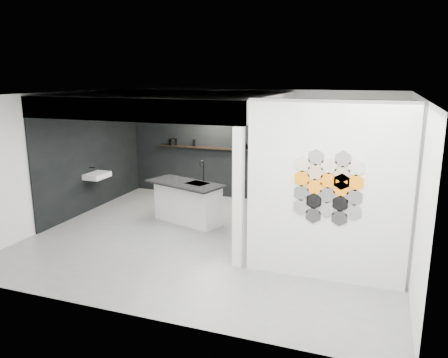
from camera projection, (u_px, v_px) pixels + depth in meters
floor at (214, 239)px, 8.59m from camera, size 7.00×6.00×0.01m
partition_panel at (326, 193)px, 6.61m from camera, size 2.45×0.15×2.80m
bay_clad_back at (209, 152)px, 11.47m from camera, size 4.40×0.04×2.35m
bay_clad_left at (93, 160)px, 10.38m from camera, size 0.04×4.00×2.35m
bulkhead at (174, 103)px, 9.34m from camera, size 4.40×4.00×0.40m
corner_column at (238, 198)px, 7.13m from camera, size 0.16×0.16×2.35m
fascia_beam at (125, 110)px, 7.59m from camera, size 4.40×0.16×0.40m
wall_basin at (97, 176)px, 10.20m from camera, size 0.40×0.60×0.12m
display_shelf at (211, 148)px, 11.31m from camera, size 3.00×0.15×0.04m
kitchen_island at (188, 202)px, 9.47m from camera, size 1.85×1.24×1.37m
stockpot at (173, 142)px, 11.64m from camera, size 0.27×0.27×0.17m
kettle at (244, 146)px, 10.98m from camera, size 0.22×0.22×0.16m
glass_bowl at (261, 148)px, 10.85m from camera, size 0.12×0.12×0.09m
glass_vase at (261, 147)px, 10.84m from camera, size 0.12×0.12×0.14m
bottle_dark at (194, 143)px, 11.44m from camera, size 0.07×0.07×0.18m
utensil_cup at (174, 143)px, 11.64m from camera, size 0.08×0.08×0.10m
hex_tile_cluster at (328, 188)px, 6.50m from camera, size 1.04×0.02×1.16m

